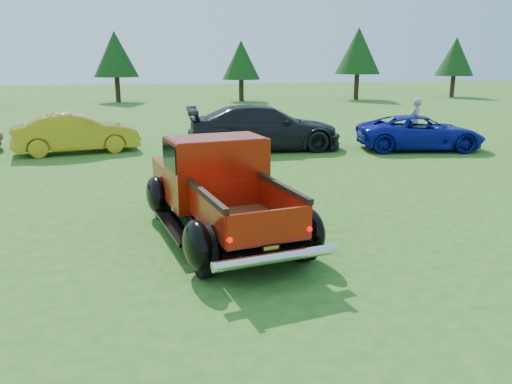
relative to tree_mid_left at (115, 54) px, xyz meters
name	(u,v)px	position (x,y,z in m)	size (l,w,h in m)	color
ground	(222,251)	(3.00, -31.00, -3.38)	(120.00, 120.00, 0.00)	#285F1B
tree_mid_left	(115,54)	(0.00, 0.00, 0.00)	(3.20, 3.20, 5.00)	#332114
tree_mid_right	(241,60)	(9.00, -1.00, -0.41)	(2.82, 2.82, 4.40)	#332114
tree_east	(358,51)	(18.00, -1.50, 0.27)	(3.46, 3.46, 5.40)	#332114
tree_far_east	(455,57)	(27.00, -0.50, -0.14)	(3.07, 3.07, 4.80)	#332114
pickup_truck	(216,187)	(3.07, -29.95, -2.58)	(2.76, 4.76, 1.69)	black
show_car_yellow	(76,133)	(-0.35, -21.20, -2.73)	(1.37, 3.94, 1.30)	gold
show_car_grey	(264,128)	(5.81, -21.97, -2.63)	(2.10, 5.18, 1.50)	black
show_car_blue	(420,133)	(10.99, -23.10, -2.80)	(1.93, 4.19, 1.16)	#0C138B
spectator	(414,122)	(11.29, -22.15, -2.55)	(0.61, 0.40, 1.67)	#AAA394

